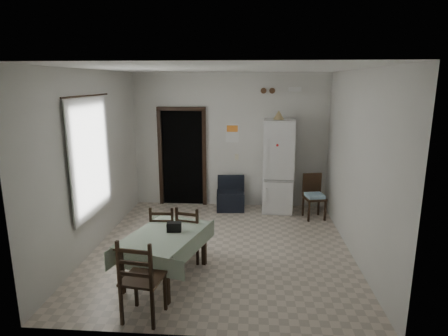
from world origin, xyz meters
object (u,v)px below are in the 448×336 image
dining_chair_far_right (191,232)px  navy_seat (230,194)px  fridge (278,166)px  dining_chair_near_head (143,277)px  corner_chair (315,197)px  dining_chair_far_left (164,232)px  dining_table (166,256)px

dining_chair_far_right → navy_seat: bearing=-88.8°
fridge → navy_seat: size_ratio=2.77×
dining_chair_far_right → dining_chair_near_head: dining_chair_near_head is taller
fridge → corner_chair: bearing=-28.0°
corner_chair → dining_chair_far_left: bearing=-155.3°
dining_table → navy_seat: bearing=93.3°
fridge → navy_seat: (-1.00, 0.00, -0.62)m
corner_chair → dining_chair_near_head: bearing=-138.1°
fridge → dining_chair_far_left: fridge is taller
dining_table → dining_chair_near_head: size_ratio=1.25×
corner_chair → dining_chair_far_left: size_ratio=1.02×
dining_table → dining_chair_far_right: (0.27, 0.60, 0.11)m
fridge → dining_chair_far_right: (-1.47, -2.37, -0.54)m
fridge → dining_chair_near_head: bearing=-112.1°
dining_chair_far_left → corner_chair: bearing=-145.8°
navy_seat → dining_chair_near_head: size_ratio=0.68×
corner_chair → navy_seat: bearing=153.9°
dining_table → dining_chair_near_head: bearing=-76.0°
navy_seat → dining_table: size_ratio=0.55×
dining_table → dining_chair_far_left: (-0.16, 0.59, 0.11)m
dining_chair_far_left → dining_chair_far_right: bearing=178.8°
corner_chair → dining_chair_far_right: size_ratio=1.02×
fridge → corner_chair: 0.98m
corner_chair → dining_table: bearing=-146.1°
navy_seat → dining_chair_far_left: bearing=-115.3°
fridge → corner_chair: size_ratio=2.17×
dining_table → dining_chair_far_left: size_ratio=1.46×
dining_chair_far_left → dining_chair_far_right: same height
navy_seat → corner_chair: bearing=-18.7°
corner_chair → dining_table: (-2.45, -2.55, -0.11)m
corner_chair → dining_chair_near_head: dining_chair_near_head is taller
dining_chair_near_head → dining_chair_far_left: bearing=-77.9°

